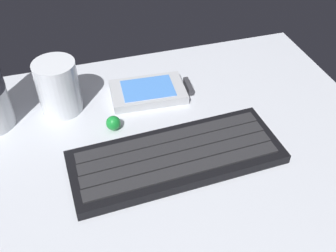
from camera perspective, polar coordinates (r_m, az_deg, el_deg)
name	(u,v)px	position (r cm, az deg, el deg)	size (l,w,h in cm)	color
ground_plane	(168,147)	(58.10, 0.07, -3.07)	(64.00, 48.00, 2.80)	silver
keyboard	(177,157)	(54.32, 1.26, -4.42)	(29.44, 12.23, 1.70)	black
handheld_device	(152,91)	(65.67, -2.34, 5.06)	(13.13, 8.34, 1.50)	#B7BABF
juice_cup	(59,89)	(63.03, -15.48, 5.18)	(6.40, 6.40, 8.50)	silver
trackball_mouse	(113,123)	(59.41, -7.88, 0.43)	(2.20, 2.20, 2.20)	#198C33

